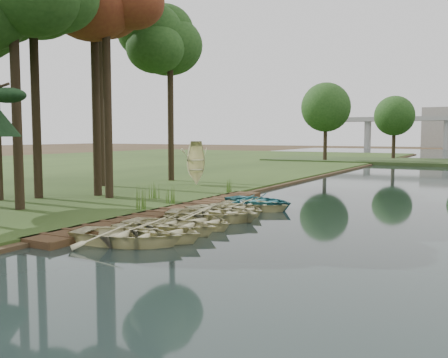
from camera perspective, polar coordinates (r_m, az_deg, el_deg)
The scene contains 21 objects.
ground at distance 22.60m, azimuth -2.49°, elevation -4.47°, with size 300.00×300.00×0.00m, color #3D2F1D.
boardwalk at distance 23.44m, azimuth -5.84°, elevation -3.78°, with size 1.60×16.00×0.30m, color #3D2917.
far_trees at distance 69.43m, azimuth 23.26°, elevation 6.86°, with size 45.60×5.60×8.80m.
building_b at distance 164.89m, azimuth 23.16°, elevation 5.43°, with size 8.00×8.00×12.00m, color #A5A5A0.
rowboat_0 at distance 17.21m, azimuth -10.95°, elevation -6.03°, with size 2.81×3.94×0.82m, color beige.
rowboat_1 at distance 17.92m, azimuth -7.52°, elevation -5.60°, with size 2.68×3.75×0.78m, color beige.
rowboat_2 at distance 18.85m, azimuth -6.16°, elevation -5.04°, with size 2.72×3.81×0.79m, color beige.
rowboat_3 at distance 20.02m, azimuth -2.89°, elevation -4.55°, with size 2.40×3.37×0.70m, color beige.
rowboat_4 at distance 21.33m, azimuth -1.34°, elevation -3.79°, with size 2.82×3.95×0.82m, color beige.
rowboat_5 at distance 22.02m, azimuth -0.13°, elevation -3.54°, with size 2.75×3.86×0.80m, color beige.
rowboat_6 at distance 23.33m, azimuth 1.50°, elevation -3.19°, with size 2.37×3.32×0.69m, color beige.
rowboat_7 at distance 24.64m, azimuth 3.66°, elevation -2.73°, with size 2.47×3.45×0.72m, color beige.
rowboat_8 at distance 25.37m, azimuth 4.04°, elevation -2.40°, with size 2.79×3.90×0.81m, color teal.
stored_rowboat at distance 34.53m, azimuth -3.26°, elevation -0.15°, with size 2.15×3.02×0.62m, color beige.
tree_2 at distance 28.75m, azimuth -13.38°, elevation 18.43°, with size 4.50×4.50×12.20m.
tree_4 at distance 30.08m, azimuth -14.67°, elevation 19.00°, with size 4.64×4.64×12.88m.
tree_6 at distance 38.62m, azimuth -6.20°, elevation 15.53°, with size 5.26×5.26×12.81m.
reeds_0 at distance 23.33m, azimuth -9.43°, elevation -2.08°, with size 0.60×0.60×1.14m, color #3F661E.
reeds_1 at distance 27.25m, azimuth -7.90°, elevation -1.26°, with size 0.60×0.60×0.93m, color #3F661E.
reeds_2 at distance 25.30m, azimuth -6.08°, elevation -1.75°, with size 0.60×0.60×0.91m, color #3F661E.
reeds_3 at distance 29.99m, azimuth 0.42°, elevation -0.67°, with size 0.60×0.60×0.90m, color #3F661E.
Camera 1 is at (11.59, -19.04, 3.74)m, focal length 40.00 mm.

